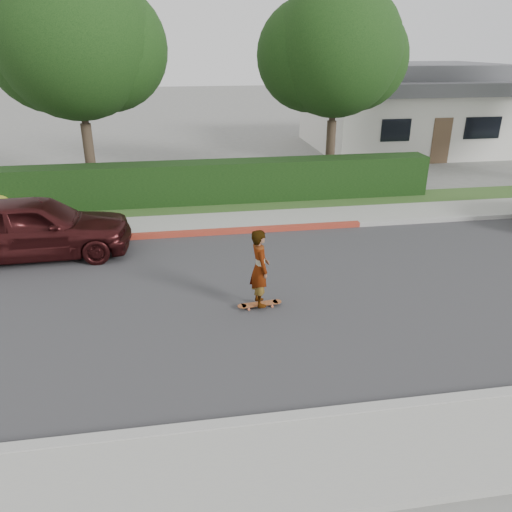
% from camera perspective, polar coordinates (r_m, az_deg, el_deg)
% --- Properties ---
extents(ground, '(120.00, 120.00, 0.00)m').
position_cam_1_polar(ground, '(12.03, 13.81, -3.48)').
color(ground, slate).
rests_on(ground, ground).
extents(road, '(60.00, 8.00, 0.01)m').
position_cam_1_polar(road, '(12.03, 13.82, -3.46)').
color(road, '#2D2D30').
rests_on(road, ground).
extents(curb_near, '(60.00, 0.20, 0.15)m').
position_cam_1_polar(curb_near, '(8.95, 24.01, -14.59)').
color(curb_near, '#9E9E99').
rests_on(curb_near, ground).
extents(curb_far, '(60.00, 0.20, 0.15)m').
position_cam_1_polar(curb_far, '(15.54, 8.19, 3.44)').
color(curb_far, '#9E9E99').
rests_on(curb_far, ground).
extents(curb_red_section, '(12.00, 0.21, 0.15)m').
position_cam_1_polar(curb_red_section, '(14.88, -10.56, 2.39)').
color(curb_red_section, '#9A3221').
rests_on(curb_red_section, ground).
extents(sidewalk_far, '(60.00, 1.60, 0.12)m').
position_cam_1_polar(sidewalk_far, '(16.35, 7.28, 4.44)').
color(sidewalk_far, gray).
rests_on(sidewalk_far, ground).
extents(planting_strip, '(60.00, 1.60, 0.10)m').
position_cam_1_polar(planting_strip, '(17.82, 5.86, 6.05)').
color(planting_strip, '#2D4C1E').
rests_on(planting_strip, ground).
extents(hedge, '(15.00, 1.00, 1.50)m').
position_cam_1_polar(hedge, '(17.69, -4.09, 8.34)').
color(hedge, black).
rests_on(hedge, ground).
extents(flowering_shrub, '(1.40, 1.00, 0.90)m').
position_cam_1_polar(flowering_shrub, '(18.15, -26.58, 4.94)').
color(flowering_shrub, '#2D4C19').
rests_on(flowering_shrub, ground).
extents(tree_left, '(5.99, 5.21, 8.00)m').
position_cam_1_polar(tree_left, '(18.77, -19.95, 21.93)').
color(tree_left, '#33261C').
rests_on(tree_left, ground).
extents(tree_center, '(5.66, 4.84, 7.44)m').
position_cam_1_polar(tree_center, '(19.95, 8.90, 21.90)').
color(tree_center, '#33261C').
rests_on(tree_center, ground).
extents(house, '(10.60, 8.60, 4.30)m').
position_cam_1_polar(house, '(28.87, 17.18, 15.91)').
color(house, beige).
rests_on(house, ground).
extents(skateboard, '(0.99, 0.29, 0.09)m').
position_cam_1_polar(skateboard, '(10.78, 0.43, -5.51)').
color(skateboard, '#CF6239').
rests_on(skateboard, ground).
extents(skateboarder, '(0.46, 0.65, 1.69)m').
position_cam_1_polar(skateboarder, '(10.40, 0.44, -1.36)').
color(skateboarder, white).
rests_on(skateboarder, skateboard).
extents(car_maroon, '(4.88, 2.06, 1.65)m').
position_cam_1_polar(car_maroon, '(14.28, -23.88, 3.04)').
color(car_maroon, '#361112').
rests_on(car_maroon, ground).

